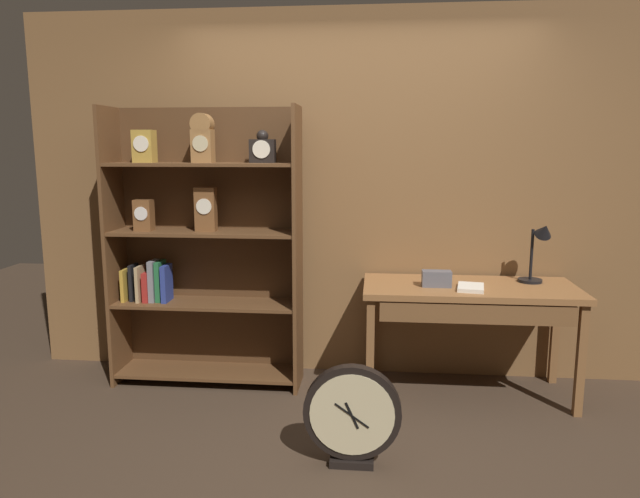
{
  "coord_description": "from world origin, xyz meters",
  "views": [
    {
      "loc": [
        0.14,
        -2.81,
        1.64
      ],
      "look_at": [
        -0.22,
        0.81,
        1.01
      ],
      "focal_mm": 32.73,
      "sensor_mm": 36.0,
      "label": 1
    }
  ],
  "objects_px": {
    "toolbox_small": "(437,279)",
    "open_repair_manual": "(471,287)",
    "bookshelf": "(202,245)",
    "round_clock_large": "(352,415)",
    "workbench": "(470,299)",
    "desk_lamp": "(539,248)"
  },
  "relations": [
    {
      "from": "toolbox_small",
      "to": "open_repair_manual",
      "type": "xyz_separation_m",
      "value": [
        0.21,
        -0.06,
        -0.04
      ]
    },
    {
      "from": "bookshelf",
      "to": "round_clock_large",
      "type": "bearing_deg",
      "value": -43.88
    },
    {
      "from": "workbench",
      "to": "toolbox_small",
      "type": "bearing_deg",
      "value": -173.79
    },
    {
      "from": "bookshelf",
      "to": "toolbox_small",
      "type": "height_order",
      "value": "bookshelf"
    },
    {
      "from": "toolbox_small",
      "to": "round_clock_large",
      "type": "bearing_deg",
      "value": -118.5
    },
    {
      "from": "desk_lamp",
      "to": "open_repair_manual",
      "type": "xyz_separation_m",
      "value": [
        -0.47,
        -0.22,
        -0.23
      ]
    },
    {
      "from": "open_repair_manual",
      "to": "round_clock_large",
      "type": "xyz_separation_m",
      "value": [
        -0.71,
        -0.87,
        -0.49
      ]
    },
    {
      "from": "desk_lamp",
      "to": "round_clock_large",
      "type": "xyz_separation_m",
      "value": [
        -1.18,
        -1.09,
        -0.71
      ]
    },
    {
      "from": "open_repair_manual",
      "to": "round_clock_large",
      "type": "bearing_deg",
      "value": -119.87
    },
    {
      "from": "desk_lamp",
      "to": "toolbox_small",
      "type": "height_order",
      "value": "desk_lamp"
    },
    {
      "from": "bookshelf",
      "to": "workbench",
      "type": "relative_size",
      "value": 1.38
    },
    {
      "from": "desk_lamp",
      "to": "toolbox_small",
      "type": "bearing_deg",
      "value": -166.73
    },
    {
      "from": "bookshelf",
      "to": "workbench",
      "type": "bearing_deg",
      "value": -3.13
    },
    {
      "from": "open_repair_manual",
      "to": "workbench",
      "type": "bearing_deg",
      "value": 91.44
    },
    {
      "from": "workbench",
      "to": "toolbox_small",
      "type": "distance_m",
      "value": 0.26
    },
    {
      "from": "bookshelf",
      "to": "workbench",
      "type": "distance_m",
      "value": 1.85
    },
    {
      "from": "bookshelf",
      "to": "toolbox_small",
      "type": "bearing_deg",
      "value": -4.43
    },
    {
      "from": "bookshelf",
      "to": "desk_lamp",
      "type": "xyz_separation_m",
      "value": [
        2.27,
        0.04,
        0.01
      ]
    },
    {
      "from": "toolbox_small",
      "to": "open_repair_manual",
      "type": "distance_m",
      "value": 0.22
    },
    {
      "from": "bookshelf",
      "to": "open_repair_manual",
      "type": "bearing_deg",
      "value": -5.88
    },
    {
      "from": "toolbox_small",
      "to": "bookshelf",
      "type": "bearing_deg",
      "value": 175.57
    },
    {
      "from": "workbench",
      "to": "desk_lamp",
      "type": "relative_size",
      "value": 3.25
    }
  ]
}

